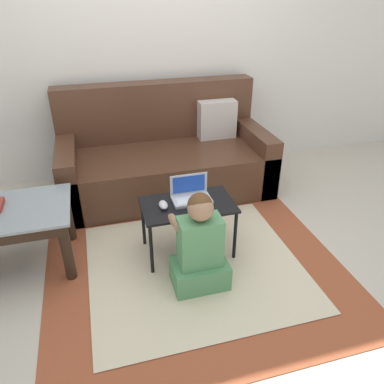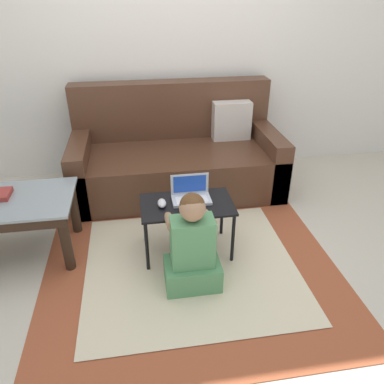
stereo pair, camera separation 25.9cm
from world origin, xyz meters
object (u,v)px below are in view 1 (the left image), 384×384
Objects in this scene: laptop at (191,196)px; computer_mouse at (163,205)px; couch at (165,157)px; person_seated at (200,248)px; laptop_desk at (188,210)px.

laptop reaches higher than computer_mouse.
couch reaches higher than person_seated.
laptop_desk is 0.10m from laptop.
couch is at bearing 88.86° from laptop.
laptop is (-0.02, -0.99, 0.13)m from couch.
laptop is at bearing 52.73° from laptop_desk.
laptop_desk is (-0.06, -1.03, 0.05)m from couch.
laptop is at bearing 82.19° from person_seated.
computer_mouse is at bearing -166.63° from laptop.
laptop is (0.04, 0.05, 0.08)m from laptop_desk.
couch reaches higher than computer_mouse.
laptop_desk is 2.38× the size of laptop.
laptop_desk is at bearing 87.08° from person_seated.
couch is 1.04m from laptop_desk.
person_seated is at bearing -66.12° from computer_mouse.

